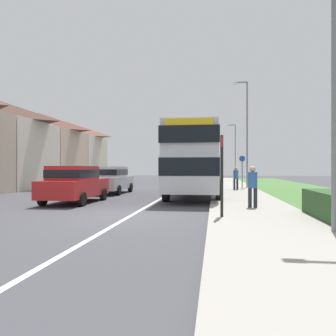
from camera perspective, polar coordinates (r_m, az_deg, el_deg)
ground_plane at (r=11.30m, az=-6.53°, el=-8.14°), size 120.00×120.00×0.00m
lane_marking_centre at (r=19.11m, az=-0.54°, el=-4.79°), size 0.14×60.00×0.01m
pavement_near_side at (r=16.97m, az=12.68°, el=-5.21°), size 3.20×68.00×0.12m
double_decker_bus at (r=18.65m, az=4.64°, el=1.66°), size 2.80×9.68×3.70m
parked_car_red at (r=16.01m, az=-15.50°, el=-2.41°), size 1.95×4.37×1.69m
parked_car_silver at (r=21.34m, az=-9.63°, el=-1.81°), size 1.94×4.52×1.69m
pedestrian_at_stop at (r=13.03m, az=14.10°, el=-2.75°), size 0.34×0.34×1.67m
pedestrian_walking_away at (r=23.39m, az=11.39°, el=-1.53°), size 0.34×0.34×1.67m
bus_stop_sign at (r=10.39m, az=9.08°, el=-0.34°), size 0.09×0.52×2.60m
cycle_route_sign at (r=25.78m, az=12.41°, el=-0.38°), size 0.44×0.08×2.52m
street_lamp_near at (r=9.11m, az=25.56°, el=15.78°), size 1.14×0.20×7.07m
street_lamp_mid at (r=26.67m, az=13.01°, el=6.61°), size 1.14×0.20×8.22m
street_lamp_far at (r=45.17m, az=11.16°, el=3.30°), size 1.14×0.20×7.29m
house_terrace_far_side at (r=31.63m, az=-23.87°, el=3.31°), size 7.50×25.15×6.85m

